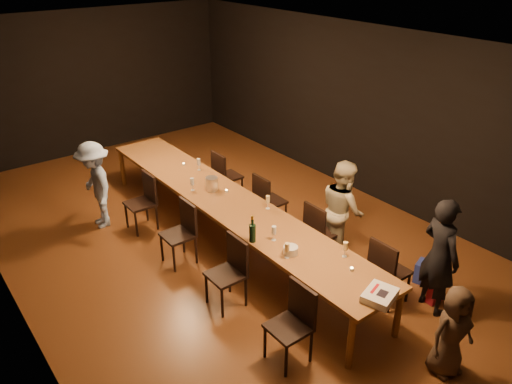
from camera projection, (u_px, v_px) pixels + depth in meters
ground at (228, 242)px, 7.75m from camera, size 10.00×10.00×0.00m
room_shell at (224, 114)px, 6.82m from camera, size 6.04×10.04×3.02m
table at (226, 203)px, 7.44m from camera, size 0.90×6.00×0.75m
chair_right_0 at (390, 270)px, 6.31m from camera, size 0.42×0.42×0.93m
chair_right_1 at (323, 231)px, 7.16m from camera, size 0.42×0.42×0.93m
chair_right_2 at (270, 200)px, 8.01m from camera, size 0.42×0.42×0.93m
chair_right_3 at (228, 176)px, 8.86m from camera, size 0.42×0.42×0.93m
chair_left_0 at (289, 327)px, 5.38m from camera, size 0.42×0.42×0.93m
chair_left_1 at (226, 274)px, 6.23m from camera, size 0.42×0.42×0.93m
chair_left_2 at (178, 234)px, 7.08m from camera, size 0.42×0.42×0.93m
chair_left_3 at (140, 203)px, 7.93m from camera, size 0.42×0.42×0.93m
woman_birthday at (440, 256)px, 6.04m from camera, size 0.49×0.63×1.55m
woman_tan at (343, 209)px, 7.15m from camera, size 0.82×0.90×1.50m
man_blue at (96, 185)px, 7.92m from camera, size 0.63×0.98×1.44m
child at (452, 331)px, 5.21m from camera, size 0.59×0.45×1.08m
gift_bag_red at (435, 294)px, 6.43m from camera, size 0.22×0.13×0.25m
gift_bag_blue at (422, 271)px, 6.82m from camera, size 0.27×0.22×0.30m
birthday_cake at (380, 295)px, 5.35m from camera, size 0.45×0.40×0.09m
plate_stack at (291, 250)px, 6.11m from camera, size 0.23×0.23×0.10m
champagne_bottle at (252, 229)px, 6.31m from camera, size 0.10×0.10×0.37m
ice_bucket at (212, 184)px, 7.66m from camera, size 0.21×0.21×0.21m
wineglass_0 at (287, 251)px, 6.01m from camera, size 0.06×0.06×0.21m
wineglass_1 at (345, 249)px, 6.03m from camera, size 0.06×0.06×0.21m
wineglass_2 at (274, 233)px, 6.37m from camera, size 0.06×0.06×0.21m
wineglass_3 at (268, 202)px, 7.12m from camera, size 0.06×0.06×0.21m
wineglass_4 at (192, 184)px, 7.65m from camera, size 0.06×0.06×0.21m
wineglass_5 at (199, 164)px, 8.33m from camera, size 0.06×0.06×0.21m
tealight_near at (352, 269)px, 5.82m from camera, size 0.05×0.05×0.03m
tealight_mid at (226, 191)px, 7.65m from camera, size 0.05×0.05×0.03m
tealight_far at (184, 164)px, 8.56m from camera, size 0.05×0.05×0.03m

